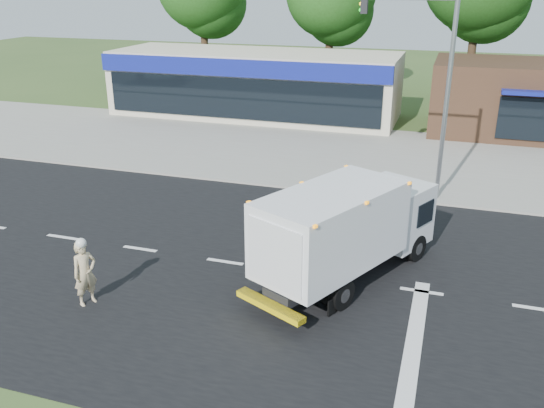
# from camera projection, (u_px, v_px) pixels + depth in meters

# --- Properties ---
(ground) EXTENTS (120.00, 120.00, 0.00)m
(ground) POSITION_uv_depth(u_px,v_px,m) (318.00, 276.00, 17.15)
(ground) COLOR #385123
(ground) RESTS_ON ground
(road_asphalt) EXTENTS (60.00, 14.00, 0.02)m
(road_asphalt) POSITION_uv_depth(u_px,v_px,m) (318.00, 276.00, 17.15)
(road_asphalt) COLOR black
(road_asphalt) RESTS_ON ground
(sidewalk) EXTENTS (60.00, 2.40, 0.12)m
(sidewalk) POSITION_uv_depth(u_px,v_px,m) (364.00, 186.00, 24.40)
(sidewalk) COLOR gray
(sidewalk) RESTS_ON ground
(parking_apron) EXTENTS (60.00, 9.00, 0.02)m
(parking_apron) POSITION_uv_depth(u_px,v_px,m) (382.00, 151.00, 29.55)
(parking_apron) COLOR gray
(parking_apron) RESTS_ON ground
(lane_markings) EXTENTS (55.20, 7.00, 0.01)m
(lane_markings) POSITION_uv_depth(u_px,v_px,m) (355.00, 306.00, 15.57)
(lane_markings) COLOR silver
(lane_markings) RESTS_ON road_asphalt
(ems_box_truck) EXTENTS (4.76, 6.92, 2.97)m
(ems_box_truck) POSITION_uv_depth(u_px,v_px,m) (347.00, 226.00, 16.35)
(ems_box_truck) COLOR black
(ems_box_truck) RESTS_ON ground
(emergency_worker) EXTENTS (0.70, 0.80, 1.95)m
(emergency_worker) POSITION_uv_depth(u_px,v_px,m) (85.00, 272.00, 15.39)
(emergency_worker) COLOR #CAB186
(emergency_worker) RESTS_ON ground
(retail_strip_mall) EXTENTS (18.00, 6.20, 4.00)m
(retail_strip_mall) POSITION_uv_depth(u_px,v_px,m) (255.00, 84.00, 36.63)
(retail_strip_mall) COLOR beige
(retail_strip_mall) RESTS_ON ground
(brown_storefront) EXTENTS (10.00, 6.70, 4.00)m
(brown_storefront) POSITION_uv_depth(u_px,v_px,m) (525.00, 99.00, 32.14)
(brown_storefront) COLOR #382316
(brown_storefront) RESTS_ON ground
(traffic_signal_pole) EXTENTS (3.51, 0.25, 8.00)m
(traffic_signal_pole) POSITION_uv_depth(u_px,v_px,m) (431.00, 75.00, 21.41)
(traffic_signal_pole) COLOR gray
(traffic_signal_pole) RESTS_ON ground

